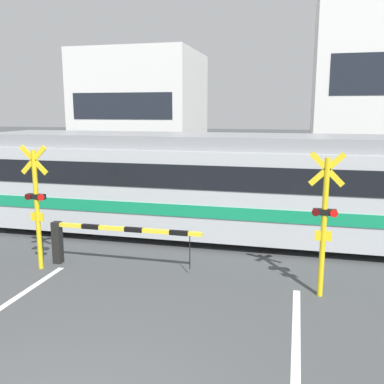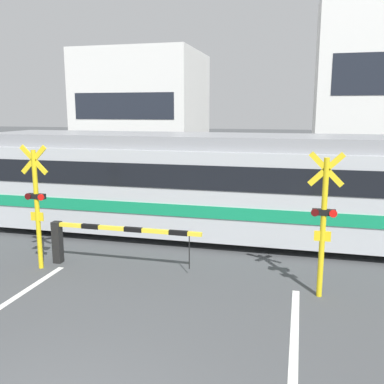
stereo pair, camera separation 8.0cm
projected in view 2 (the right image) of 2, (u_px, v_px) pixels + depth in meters
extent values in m
cube|color=#6B6051|center=(199.00, 240.00, 12.18)|extent=(50.00, 0.10, 0.08)
cube|color=#6B6051|center=(210.00, 227.00, 13.54)|extent=(50.00, 0.10, 0.08)
cube|color=#B7BCC1|center=(284.00, 191.00, 12.05)|extent=(18.01, 2.99, 2.41)
cube|color=gray|center=(286.00, 142.00, 11.79)|extent=(17.83, 2.63, 0.36)
cube|color=#148C59|center=(283.00, 204.00, 12.12)|extent=(18.03, 3.05, 0.32)
cube|color=black|center=(284.00, 172.00, 11.95)|extent=(17.29, 3.03, 0.64)
cube|color=black|center=(6.00, 163.00, 14.13)|extent=(0.03, 2.09, 0.80)
cylinder|color=black|center=(93.00, 221.00, 12.91)|extent=(0.76, 0.12, 0.76)
cylinder|color=black|center=(113.00, 211.00, 14.28)|extent=(0.76, 0.12, 0.76)
cube|color=black|center=(58.00, 242.00, 10.43)|extent=(0.20, 0.20, 1.03)
cube|color=yellow|center=(126.00, 229.00, 9.90)|extent=(3.62, 0.09, 0.09)
cube|color=black|center=(90.00, 226.00, 10.12)|extent=(0.43, 0.10, 0.10)
cube|color=black|center=(133.00, 230.00, 9.86)|extent=(0.43, 0.10, 0.10)
cube|color=black|center=(178.00, 233.00, 9.60)|extent=(0.43, 0.10, 0.10)
cylinder|color=black|center=(189.00, 252.00, 9.62)|extent=(0.02, 0.02, 0.78)
cube|color=black|center=(307.00, 205.00, 14.51)|extent=(0.20, 0.20, 1.03)
cube|color=yellow|center=(254.00, 189.00, 14.86)|extent=(3.62, 0.09, 0.09)
cube|color=black|center=(280.00, 190.00, 14.64)|extent=(0.43, 0.10, 0.10)
cube|color=black|center=(249.00, 189.00, 14.91)|extent=(0.43, 0.10, 0.10)
cube|color=black|center=(218.00, 188.00, 15.17)|extent=(0.43, 0.10, 0.10)
cylinder|color=black|center=(211.00, 199.00, 15.31)|extent=(0.02, 0.02, 0.78)
cylinder|color=yellow|center=(37.00, 210.00, 9.89)|extent=(0.11, 0.11, 2.80)
cube|color=yellow|center=(34.00, 160.00, 9.67)|extent=(0.68, 0.04, 0.68)
cube|color=yellow|center=(34.00, 160.00, 9.67)|extent=(0.68, 0.04, 0.68)
cube|color=black|center=(36.00, 196.00, 9.83)|extent=(0.44, 0.12, 0.12)
cylinder|color=#4C0C0C|center=(28.00, 197.00, 9.80)|extent=(0.15, 0.03, 0.15)
cylinder|color=red|center=(41.00, 197.00, 9.72)|extent=(0.15, 0.03, 0.15)
cube|color=yellow|center=(37.00, 217.00, 9.90)|extent=(0.32, 0.03, 0.20)
cylinder|color=yellow|center=(323.00, 229.00, 8.36)|extent=(0.11, 0.11, 2.80)
cube|color=yellow|center=(326.00, 169.00, 8.14)|extent=(0.68, 0.04, 0.68)
cube|color=yellow|center=(326.00, 169.00, 8.14)|extent=(0.68, 0.04, 0.68)
cube|color=black|center=(324.00, 212.00, 8.30)|extent=(0.44, 0.12, 0.12)
cylinder|color=#4C0C0C|center=(315.00, 213.00, 8.26)|extent=(0.15, 0.03, 0.15)
cylinder|color=red|center=(333.00, 214.00, 8.18)|extent=(0.15, 0.03, 0.15)
cube|color=yellow|center=(322.00, 236.00, 8.37)|extent=(0.32, 0.03, 0.20)
cylinder|color=brown|center=(210.00, 189.00, 18.10)|extent=(0.13, 0.13, 0.80)
cylinder|color=brown|center=(213.00, 189.00, 18.07)|extent=(0.13, 0.13, 0.80)
cube|color=#386647|center=(212.00, 172.00, 17.95)|extent=(0.38, 0.22, 0.64)
sphere|color=tan|center=(212.00, 162.00, 17.87)|extent=(0.22, 0.22, 0.22)
cube|color=white|center=(144.00, 112.00, 26.21)|extent=(6.82, 6.39, 7.08)
cube|color=#1E232D|center=(123.00, 106.00, 23.09)|extent=(5.73, 0.03, 1.42)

